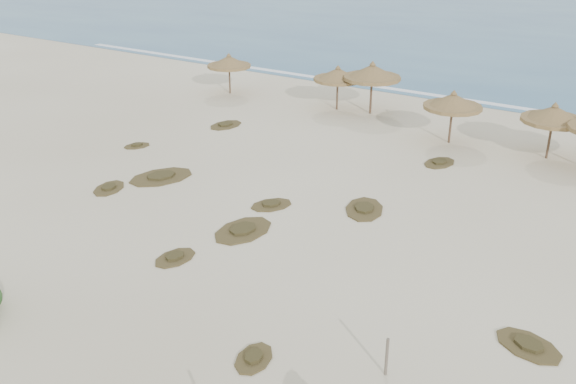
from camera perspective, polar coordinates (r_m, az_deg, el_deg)
name	(u,v)px	position (r m, az deg, el deg)	size (l,w,h in m)	color
ground	(229,283)	(21.70, -5.29, -8.04)	(160.00, 160.00, 0.00)	beige
foam_line	(474,101)	(43.52, 16.17, 7.74)	(70.00, 0.60, 0.01)	white
palapa_0	(229,62)	(43.46, -5.27, 11.42)	(3.12, 3.12, 2.72)	brown
palapa_1	(338,75)	(39.70, 4.45, 10.32)	(3.72, 3.72, 2.78)	brown
palapa_2	(372,73)	(39.01, 7.50, 10.46)	(3.88, 3.88, 3.21)	brown
palapa_3	(453,102)	(34.69, 14.46, 7.76)	(3.15, 3.15, 2.87)	brown
palapa_4	(554,115)	(33.94, 22.55, 6.35)	(3.87, 3.87, 2.89)	brown
fence_post_far	(387,357)	(17.71, 8.77, -14.27)	(0.08, 0.08, 1.16)	#6A5D4F
scrub_0	(109,188)	(29.61, -15.63, 0.35)	(1.67, 2.09, 0.16)	brown
scrub_1	(161,177)	(30.30, -11.21, 1.35)	(3.05, 3.59, 0.16)	brown
scrub_2	(271,205)	(26.93, -1.49, -1.12)	(1.94, 2.18, 0.16)	brown
scrub_3	(364,209)	(26.73, 6.80, -1.49)	(2.30, 2.79, 0.16)	brown
scrub_4	(528,345)	(19.98, 20.59, -12.64)	(2.32, 1.89, 0.16)	brown
scrub_6	(226,125)	(37.17, -5.56, 5.96)	(1.66, 2.30, 0.16)	brown
scrub_7	(440,163)	(32.25, 13.32, 2.56)	(1.66, 2.14, 0.16)	brown
scrub_8	(137,145)	(34.61, -13.28, 4.05)	(1.41, 1.63, 0.16)	brown
scrub_9	(243,230)	(24.89, -4.02, -3.39)	(2.02, 2.87, 0.16)	brown
scrub_11	(175,257)	(23.31, -10.01, -5.75)	(1.28, 1.80, 0.16)	brown
scrub_12	(254,358)	(18.35, -3.06, -14.52)	(1.21, 1.63, 0.16)	brown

